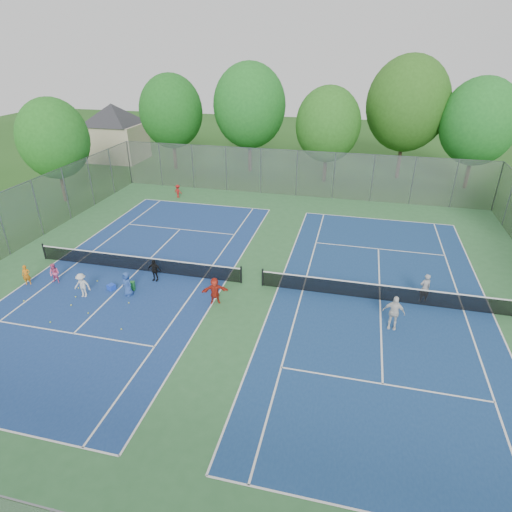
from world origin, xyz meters
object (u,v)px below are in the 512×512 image
at_px(ball_hopper, 132,286).
at_px(instructor, 425,288).
at_px(net_left, 138,264).
at_px(ball_crate, 111,287).
at_px(net_right, 381,293).

distance_m(ball_hopper, instructor, 15.60).
distance_m(net_left, ball_crate, 2.42).
height_order(ball_crate, ball_hopper, ball_hopper).
bearing_deg(ball_crate, net_left, 80.75).
distance_m(ball_crate, instructor, 16.79).
relative_size(net_left, ball_hopper, 25.14).
height_order(net_left, ball_crate, net_left).
bearing_deg(net_left, ball_crate, -99.25).
relative_size(net_left, net_right, 1.00).
distance_m(net_right, instructor, 2.23).
bearing_deg(net_left, instructor, 1.49).
bearing_deg(ball_crate, instructor, 9.56).
relative_size(net_left, instructor, 7.95).
bearing_deg(net_right, ball_crate, -170.65).
bearing_deg(ball_crate, net_right, 9.35).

